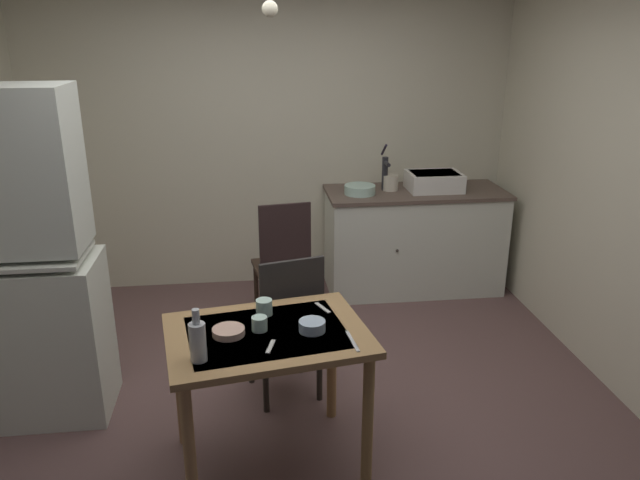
% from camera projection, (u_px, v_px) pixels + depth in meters
% --- Properties ---
extents(ground_plane, '(5.13, 5.13, 0.00)m').
position_uv_depth(ground_plane, '(295.00, 414.00, 3.63)').
color(ground_plane, brown).
extents(wall_back, '(4.11, 0.10, 2.55)m').
position_uv_depth(wall_back, '(273.00, 139.00, 5.19)').
color(wall_back, beige).
rests_on(wall_back, ground).
extents(hutch_cabinet, '(0.90, 0.49, 1.91)m').
position_uv_depth(hutch_cabinet, '(13.00, 273.00, 3.37)').
color(hutch_cabinet, silver).
rests_on(hutch_cabinet, ground).
extents(counter_cabinet, '(1.50, 0.64, 0.88)m').
position_uv_depth(counter_cabinet, '(413.00, 240.00, 5.25)').
color(counter_cabinet, silver).
rests_on(counter_cabinet, ground).
extents(sink_basin, '(0.44, 0.34, 0.15)m').
position_uv_depth(sink_basin, '(434.00, 181.00, 5.10)').
color(sink_basin, white).
rests_on(sink_basin, counter_cabinet).
extents(hand_pump, '(0.05, 0.27, 0.39)m').
position_uv_depth(hand_pump, '(385.00, 170.00, 5.06)').
color(hand_pump, '#232328').
rests_on(hand_pump, counter_cabinet).
extents(mixing_bowl_counter, '(0.25, 0.25, 0.07)m').
position_uv_depth(mixing_bowl_counter, '(360.00, 190.00, 4.99)').
color(mixing_bowl_counter, '#ADD1C1').
rests_on(mixing_bowl_counter, counter_cabinet).
extents(stoneware_crock, '(0.13, 0.13, 0.13)m').
position_uv_depth(stoneware_crock, '(390.00, 183.00, 5.10)').
color(stoneware_crock, beige).
rests_on(stoneware_crock, counter_cabinet).
extents(dining_table, '(1.08, 0.86, 0.77)m').
position_uv_depth(dining_table, '(268.00, 353.00, 3.03)').
color(dining_table, '#9E7749').
rests_on(dining_table, ground).
extents(chair_far_side, '(0.49, 0.49, 0.95)m').
position_uv_depth(chair_far_side, '(287.00, 324.00, 3.64)').
color(chair_far_side, '#2C251F').
rests_on(chair_far_side, ground).
extents(chair_by_counter, '(0.45, 0.45, 0.99)m').
position_uv_depth(chair_by_counter, '(283.00, 261.00, 4.58)').
color(chair_by_counter, '#302219').
rests_on(chair_by_counter, ground).
extents(serving_bowl_wide, '(0.16, 0.16, 0.03)m').
position_uv_depth(serving_bowl_wide, '(229.00, 332.00, 2.96)').
color(serving_bowl_wide, tan).
rests_on(serving_bowl_wide, dining_table).
extents(soup_bowl_small, '(0.13, 0.13, 0.05)m').
position_uv_depth(soup_bowl_small, '(312.00, 326.00, 2.99)').
color(soup_bowl_small, '#9EB2C6').
rests_on(soup_bowl_small, dining_table).
extents(teacup_mint, '(0.08, 0.08, 0.07)m').
position_uv_depth(teacup_mint, '(259.00, 324.00, 3.00)').
color(teacup_mint, '#ADD1C1').
rests_on(teacup_mint, dining_table).
extents(mug_dark, '(0.09, 0.09, 0.08)m').
position_uv_depth(mug_dark, '(264.00, 307.00, 3.16)').
color(mug_dark, '#ADD1C1').
rests_on(mug_dark, dining_table).
extents(glass_bottle, '(0.08, 0.08, 0.25)m').
position_uv_depth(glass_bottle, '(198.00, 340.00, 2.70)').
color(glass_bottle, '#B7BCC1').
rests_on(glass_bottle, dining_table).
extents(table_knife, '(0.04, 0.20, 0.00)m').
position_uv_depth(table_knife, '(352.00, 341.00, 2.90)').
color(table_knife, silver).
rests_on(table_knife, dining_table).
extents(teaspoon_near_bowl, '(0.07, 0.13, 0.00)m').
position_uv_depth(teaspoon_near_bowl, '(323.00, 308.00, 3.24)').
color(teaspoon_near_bowl, beige).
rests_on(teaspoon_near_bowl, dining_table).
extents(teaspoon_by_cup, '(0.05, 0.13, 0.00)m').
position_uv_depth(teaspoon_by_cup, '(271.00, 347.00, 2.85)').
color(teaspoon_by_cup, beige).
rests_on(teaspoon_by_cup, dining_table).
extents(pendant_bulb, '(0.08, 0.08, 0.08)m').
position_uv_depth(pendant_bulb, '(270.00, 9.00, 2.96)').
color(pendant_bulb, '#F9EFCC').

